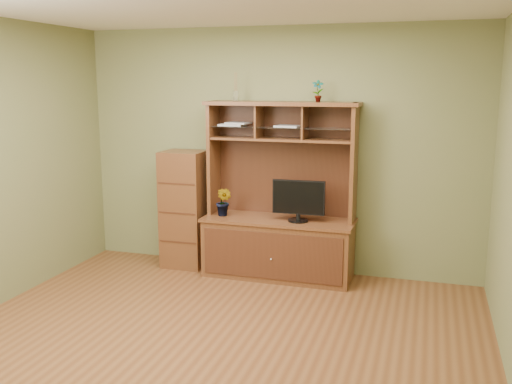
% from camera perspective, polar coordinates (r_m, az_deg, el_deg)
% --- Properties ---
extents(room, '(4.54, 4.04, 2.74)m').
position_cam_1_polar(room, '(4.48, -4.53, 1.19)').
color(room, brown).
rests_on(room, ground).
extents(media_hutch, '(1.66, 0.61, 1.90)m').
position_cam_1_polar(media_hutch, '(6.23, 2.31, -3.77)').
color(media_hutch, '#4C2815').
rests_on(media_hutch, room).
extents(monitor, '(0.56, 0.21, 0.44)m').
position_cam_1_polar(monitor, '(6.02, 4.27, -0.79)').
color(monitor, black).
rests_on(monitor, media_hutch).
extents(orchid_plant, '(0.21, 0.19, 0.32)m').
position_cam_1_polar(orchid_plant, '(6.27, -3.25, -0.99)').
color(orchid_plant, '#335C1F').
rests_on(orchid_plant, media_hutch).
extents(top_plant, '(0.13, 0.10, 0.23)m').
position_cam_1_polar(top_plant, '(6.02, 6.20, 10.03)').
color(top_plant, '#2B6222').
rests_on(top_plant, media_hutch).
extents(reed_diffuser, '(0.06, 0.06, 0.31)m').
position_cam_1_polar(reed_diffuser, '(6.25, -2.04, 10.17)').
color(reed_diffuser, silver).
rests_on(reed_diffuser, media_hutch).
extents(magazines, '(0.90, 0.23, 0.04)m').
position_cam_1_polar(magazines, '(6.21, -0.41, 6.75)').
color(magazines, silver).
rests_on(magazines, media_hutch).
extents(side_cabinet, '(0.48, 0.44, 1.34)m').
position_cam_1_polar(side_cabinet, '(6.60, -7.12, -1.70)').
color(side_cabinet, '#4C2815').
rests_on(side_cabinet, room).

